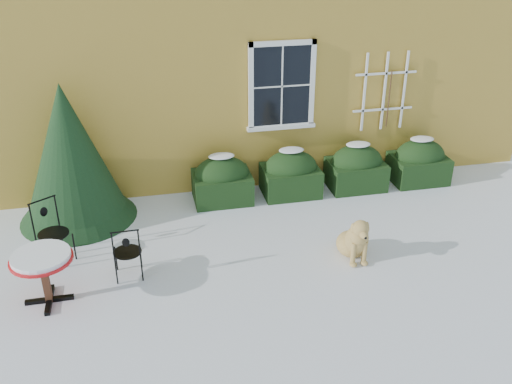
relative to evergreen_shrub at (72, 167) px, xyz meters
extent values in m
plane|color=white|center=(2.86, -2.44, -0.97)|extent=(80.00, 80.00, 0.00)
cube|color=black|center=(3.76, 0.52, 1.00)|extent=(1.05, 0.03, 1.45)
cube|color=white|center=(3.76, 0.51, 1.77)|extent=(1.23, 0.06, 0.09)
cube|color=white|center=(3.76, 0.51, 0.23)|extent=(1.23, 0.06, 0.09)
cube|color=white|center=(3.19, 0.51, 1.00)|extent=(0.09, 0.06, 1.63)
cube|color=white|center=(4.33, 0.51, 1.00)|extent=(0.09, 0.06, 1.63)
cube|color=white|center=(3.76, 0.50, 1.00)|extent=(0.02, 0.02, 1.45)
cube|color=white|center=(3.76, 0.50, 1.00)|extent=(1.05, 0.02, 0.02)
cube|color=white|center=(3.76, 0.51, 0.23)|extent=(1.29, 0.14, 0.07)
cube|color=white|center=(5.36, 0.50, 0.78)|extent=(0.04, 0.03, 1.50)
cube|color=white|center=(5.76, 0.50, 0.78)|extent=(0.04, 0.03, 1.50)
cube|color=white|center=(6.16, 0.50, 0.78)|extent=(0.04, 0.03, 1.50)
cube|color=white|center=(5.76, 0.50, 0.43)|extent=(1.20, 0.03, 0.04)
cube|color=white|center=(5.76, 0.50, 1.13)|extent=(1.20, 0.03, 0.04)
cylinder|color=#472D19|center=(5.86, 0.48, 0.63)|extent=(0.02, 0.02, 1.10)
cube|color=black|center=(2.56, 0.11, -0.71)|extent=(1.05, 0.80, 0.52)
ellipsoid|color=black|center=(2.56, 0.11, -0.45)|extent=(1.00, 0.72, 0.67)
ellipsoid|color=white|center=(2.56, 0.11, -0.09)|extent=(0.47, 0.32, 0.06)
cube|color=black|center=(3.86, 0.11, -0.71)|extent=(1.05, 0.80, 0.52)
ellipsoid|color=black|center=(3.86, 0.11, -0.45)|extent=(1.00, 0.72, 0.67)
ellipsoid|color=white|center=(3.86, 0.11, -0.09)|extent=(0.47, 0.32, 0.06)
cube|color=black|center=(5.16, 0.11, -0.71)|extent=(1.05, 0.80, 0.52)
ellipsoid|color=black|center=(5.16, 0.11, -0.45)|extent=(1.00, 0.72, 0.67)
ellipsoid|color=white|center=(5.16, 0.11, -0.09)|extent=(0.47, 0.32, 0.06)
cube|color=black|center=(6.46, 0.11, -0.71)|extent=(1.05, 0.80, 0.52)
ellipsoid|color=black|center=(6.46, 0.11, -0.45)|extent=(1.00, 0.72, 0.67)
ellipsoid|color=white|center=(6.46, 0.11, -0.09)|extent=(0.47, 0.32, 0.06)
cone|color=black|center=(0.00, 0.00, -0.39)|extent=(1.99, 1.99, 1.15)
cone|color=black|center=(0.00, 0.00, 0.24)|extent=(1.78, 1.78, 2.41)
cube|color=black|center=(-0.27, -2.37, -0.94)|extent=(0.65, 0.07, 0.06)
cube|color=black|center=(-0.27, -2.37, -0.94)|extent=(0.07, 0.65, 0.06)
cube|color=#502E1B|center=(-0.27, -2.37, -0.62)|extent=(0.09, 0.09, 0.70)
cylinder|color=red|center=(-0.27, -2.37, -0.27)|extent=(0.83, 0.83, 0.04)
cylinder|color=white|center=(-0.27, -2.37, -0.23)|extent=(0.78, 0.78, 0.06)
cylinder|color=black|center=(1.01, -1.78, -0.77)|extent=(0.02, 0.02, 0.41)
cylinder|color=black|center=(0.65, -1.79, -0.77)|extent=(0.02, 0.02, 0.41)
cylinder|color=black|center=(1.02, -2.15, -0.77)|extent=(0.02, 0.02, 0.41)
cylinder|color=black|center=(0.65, -2.15, -0.77)|extent=(0.02, 0.02, 0.41)
cylinder|color=black|center=(0.83, -1.97, -0.56)|extent=(0.42, 0.42, 0.02)
cylinder|color=black|center=(1.02, -2.15, -0.34)|extent=(0.02, 0.02, 0.45)
cylinder|color=black|center=(0.65, -2.15, -0.34)|extent=(0.02, 0.02, 0.45)
cylinder|color=black|center=(0.83, -2.15, -0.11)|extent=(0.40, 0.03, 0.02)
ellipsoid|color=black|center=(0.83, -2.15, -0.29)|extent=(0.11, 0.03, 0.14)
cylinder|color=black|center=(-0.31, -1.57, -0.74)|extent=(0.02, 0.02, 0.45)
cylinder|color=black|center=(0.03, -1.35, -0.74)|extent=(0.02, 0.02, 0.45)
cylinder|color=black|center=(-0.53, -1.23, -0.74)|extent=(0.02, 0.02, 0.45)
cylinder|color=black|center=(-0.19, -1.01, -0.74)|extent=(0.02, 0.02, 0.45)
cylinder|color=black|center=(-0.25, -1.29, -0.52)|extent=(0.46, 0.46, 0.02)
cylinder|color=black|center=(-0.53, -1.23, -0.27)|extent=(0.02, 0.02, 0.50)
cylinder|color=black|center=(-0.19, -1.01, -0.27)|extent=(0.02, 0.02, 0.50)
cylinder|color=black|center=(-0.36, -1.12, -0.01)|extent=(0.39, 0.26, 0.02)
ellipsoid|color=black|center=(-0.36, -1.12, -0.21)|extent=(0.12, 0.09, 0.16)
ellipsoid|color=tan|center=(4.24, -2.11, -0.79)|extent=(0.49, 0.53, 0.39)
ellipsoid|color=tan|center=(4.24, -2.29, -0.62)|extent=(0.37, 0.33, 0.49)
sphere|color=tan|center=(4.24, -2.34, -0.51)|extent=(0.30, 0.30, 0.30)
cylinder|color=tan|center=(4.15, -2.41, -0.78)|extent=(0.08, 0.08, 0.39)
cylinder|color=tan|center=(4.33, -2.41, -0.78)|extent=(0.08, 0.08, 0.39)
ellipsoid|color=tan|center=(4.15, -2.45, -0.94)|extent=(0.11, 0.14, 0.06)
ellipsoid|color=tan|center=(4.33, -2.46, -0.94)|extent=(0.11, 0.14, 0.06)
cylinder|color=tan|center=(4.24, -2.35, -0.46)|extent=(0.18, 0.22, 0.21)
sphere|color=tan|center=(4.24, -2.39, -0.35)|extent=(0.26, 0.26, 0.26)
ellipsoid|color=tan|center=(4.24, -2.51, -0.39)|extent=(0.12, 0.20, 0.11)
sphere|color=black|center=(4.24, -2.60, -0.39)|extent=(0.04, 0.04, 0.04)
ellipsoid|color=tan|center=(4.13, -2.36, -0.35)|extent=(0.06, 0.09, 0.16)
ellipsoid|color=tan|center=(4.35, -2.36, -0.35)|extent=(0.06, 0.09, 0.16)
cylinder|color=tan|center=(4.40, -1.92, -0.92)|extent=(0.21, 0.30, 0.07)
camera|label=1|loc=(1.18, -9.17, 3.96)|focal=40.00mm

